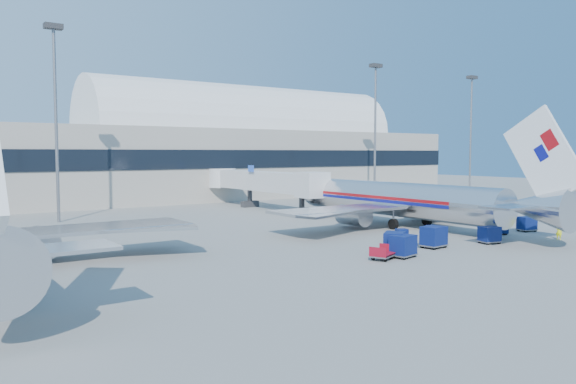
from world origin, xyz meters
TOP-DOWN VIEW (x-y plane):
  - ground at (0.00, 0.00)m, footprint 260.00×260.00m
  - terminal at (-13.60, 55.96)m, footprint 170.00×28.15m
  - airliner_main at (10.00, 4.51)m, footprint 32.00×37.26m
  - jetbridge_near at (7.60, 30.81)m, footprint 4.40×27.50m
  - mast_west at (-20.00, 30.00)m, footprint 2.00×1.20m
  - mast_east at (30.00, 30.00)m, footprint 2.00×1.20m
  - mast_far_east at (55.00, 30.00)m, footprint 2.00×1.20m
  - barrier_near at (18.00, 2.00)m, footprint 3.00×0.55m
  - barrier_mid at (21.30, 2.00)m, footprint 3.00×0.55m
  - barrier_far at (24.60, 2.00)m, footprint 3.00×0.55m
  - tug_lead at (4.07, -4.48)m, footprint 2.58×2.35m
  - tug_right at (13.05, -4.84)m, footprint 2.25×2.27m
  - tug_left at (0.87, -3.68)m, footprint 1.78×2.38m
  - cart_train_a at (1.76, -6.70)m, footprint 2.23×1.80m
  - cart_train_b at (-3.29, -7.09)m, footprint 2.55×2.45m
  - cart_train_c at (-3.60, -8.29)m, footprint 2.23×1.87m
  - cart_solo_near at (7.59, -8.02)m, footprint 1.97×1.66m
  - cart_solo_far at (17.38, -5.49)m, footprint 1.97×1.66m
  - cart_open_red at (-5.52, -8.06)m, footprint 2.35×2.03m
  - ramp_worker at (14.84, -10.30)m, footprint 0.47×0.63m

SIDE VIEW (x-z plane):
  - ground at x=0.00m, z-range 0.00..0.00m
  - cart_open_red at x=-5.52m, z-range 0.12..0.64m
  - barrier_near at x=18.00m, z-range 0.00..0.90m
  - barrier_mid at x=21.30m, z-range 0.00..0.90m
  - barrier_far at x=24.60m, z-range 0.00..0.90m
  - tug_right at x=13.05m, z-range -0.06..1.33m
  - tug_left at x=0.87m, z-range -0.06..1.33m
  - tug_lead at x=4.07m, z-range -0.07..1.46m
  - ramp_worker at x=14.84m, z-range 0.00..1.54m
  - cart_solo_far at x=17.38m, z-range 0.05..1.56m
  - cart_solo_near at x=7.59m, z-range 0.05..1.57m
  - cart_train_c at x=-3.60m, z-range 0.06..1.79m
  - cart_train_b at x=-3.29m, z-range 0.06..1.85m
  - cart_train_a at x=1.76m, z-range 0.06..1.89m
  - airliner_main at x=10.00m, z-range -3.11..8.96m
  - jetbridge_near at x=7.60m, z-range 0.80..7.05m
  - terminal at x=-13.60m, z-range -2.98..18.02m
  - mast_west at x=-20.00m, z-range 3.49..26.09m
  - mast_east at x=30.00m, z-range 3.49..26.09m
  - mast_far_east at x=55.00m, z-range 3.49..26.09m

